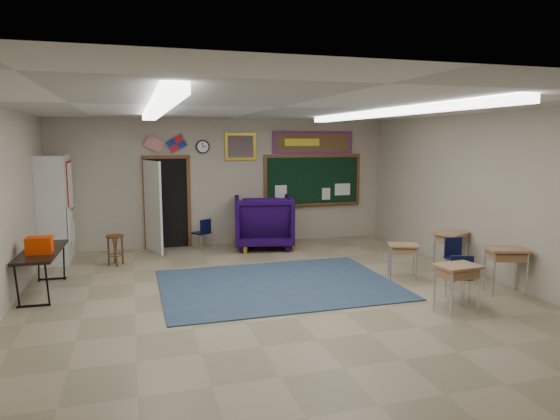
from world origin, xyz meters
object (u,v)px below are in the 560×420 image
object	(u,v)px
wingback_armchair	(264,221)
folding_table	(42,269)
wooden_stool	(115,250)
student_desk_front_right	(451,249)
student_desk_front_left	(403,260)

from	to	relation	value
wingback_armchair	folding_table	xyz separation A→B (m)	(-4.39, -2.33, -0.23)
wooden_stool	student_desk_front_right	bearing A→B (deg)	-20.73
student_desk_front_left	wooden_stool	size ratio (longest dim) A/B	1.06
folding_table	wooden_stool	size ratio (longest dim) A/B	2.84
student_desk_front_left	folding_table	world-z (taller)	folding_table
student_desk_front_left	folding_table	distance (m)	6.21
folding_table	wingback_armchair	bearing A→B (deg)	29.99
folding_table	wooden_stool	xyz separation A→B (m)	(1.11, 1.57, -0.07)
wooden_stool	wingback_armchair	bearing A→B (deg)	13.00
folding_table	wooden_stool	distance (m)	1.92
wingback_armchair	student_desk_front_right	distance (m)	4.25
wooden_stool	folding_table	bearing A→B (deg)	-125.20
student_desk_front_left	folding_table	xyz separation A→B (m)	(-6.13, 0.99, 0.03)
wingback_armchair	folding_table	size ratio (longest dim) A/B	0.78
student_desk_front_right	folding_table	size ratio (longest dim) A/B	0.45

